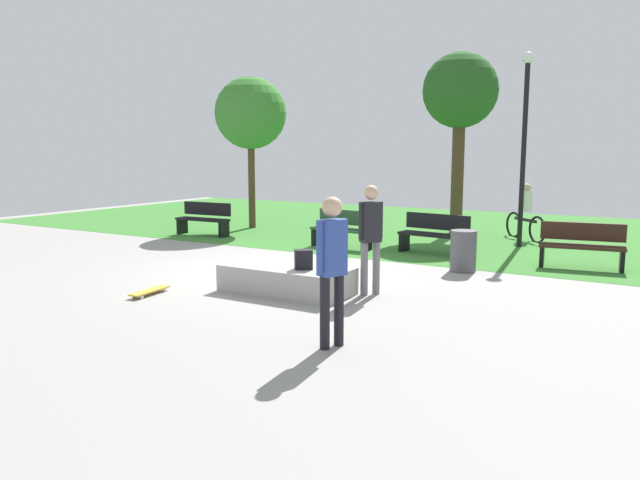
% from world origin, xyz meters
% --- Properties ---
extents(ground_plane, '(28.00, 28.00, 0.00)m').
position_xyz_m(ground_plane, '(0.00, 0.00, 0.00)').
color(ground_plane, gray).
extents(grass_lawn, '(26.60, 11.79, 0.01)m').
position_xyz_m(grass_lawn, '(0.00, 8.10, 0.00)').
color(grass_lawn, '#387A2D').
rests_on(grass_lawn, ground_plane).
extents(concrete_ledge, '(2.18, 1.01, 0.44)m').
position_xyz_m(concrete_ledge, '(1.11, -1.25, 0.22)').
color(concrete_ledge, '#A8A59E').
rests_on(concrete_ledge, ground_plane).
extents(backpack_on_ledge, '(0.34, 0.33, 0.32)m').
position_xyz_m(backpack_on_ledge, '(1.49, -1.32, 0.60)').
color(backpack_on_ledge, black).
rests_on(backpack_on_ledge, concrete_ledge).
extents(skater_performing_trick, '(0.30, 0.41, 1.82)m').
position_xyz_m(skater_performing_trick, '(3.16, -3.36, 1.08)').
color(skater_performing_trick, black).
rests_on(skater_performing_trick, ground_plane).
extents(skater_watching, '(0.35, 0.38, 1.80)m').
position_xyz_m(skater_watching, '(2.39, -0.70, 1.06)').
color(skater_watching, slate).
rests_on(skater_watching, ground_plane).
extents(skateboard_by_ledge, '(0.27, 0.81, 0.08)m').
position_xyz_m(skateboard_by_ledge, '(-0.73, -2.55, 0.06)').
color(skateboard_by_ledge, gold).
rests_on(skateboard_by_ledge, ground_plane).
extents(park_bench_far_left, '(1.64, 0.66, 0.91)m').
position_xyz_m(park_bench_far_left, '(-0.32, 3.38, 0.48)').
color(park_bench_far_left, '#1E4223').
rests_on(park_bench_far_left, ground_plane).
extents(park_bench_far_right, '(1.65, 0.67, 0.91)m').
position_xyz_m(park_bench_far_right, '(5.06, 3.48, 0.48)').
color(park_bench_far_right, '#331E14').
rests_on(park_bench_far_right, ground_plane).
extents(park_bench_by_oak, '(1.62, 0.54, 0.91)m').
position_xyz_m(park_bench_by_oak, '(-4.72, 3.35, 0.48)').
color(park_bench_by_oak, black).
rests_on(park_bench_by_oak, ground_plane).
extents(park_bench_center_lawn, '(1.65, 0.67, 0.91)m').
position_xyz_m(park_bench_center_lawn, '(1.91, 3.63, 0.48)').
color(park_bench_center_lawn, black).
rests_on(park_bench_center_lawn, ground_plane).
extents(tree_leaning_ash, '(2.14, 2.14, 4.53)m').
position_xyz_m(tree_leaning_ash, '(-4.55, 5.36, 3.44)').
color(tree_leaning_ash, '#4C3823').
rests_on(tree_leaning_ash, grass_lawn).
extents(tree_broad_elm, '(2.10, 2.10, 5.07)m').
position_xyz_m(tree_broad_elm, '(1.19, 7.44, 3.92)').
color(tree_broad_elm, '#4C3823').
rests_on(tree_broad_elm, grass_lawn).
extents(lamp_post, '(0.28, 0.28, 4.66)m').
position_xyz_m(lamp_post, '(3.37, 5.68, 2.80)').
color(lamp_post, black).
rests_on(lamp_post, ground_plane).
extents(trash_bin, '(0.51, 0.51, 0.81)m').
position_xyz_m(trash_bin, '(3.10, 1.99, 0.40)').
color(trash_bin, '#4C4C51').
rests_on(trash_bin, ground_plane).
extents(cyclist_on_bicycle, '(1.32, 1.34, 1.52)m').
position_xyz_m(cyclist_on_bicycle, '(3.21, 7.03, 0.63)').
color(cyclist_on_bicycle, black).
rests_on(cyclist_on_bicycle, ground_plane).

